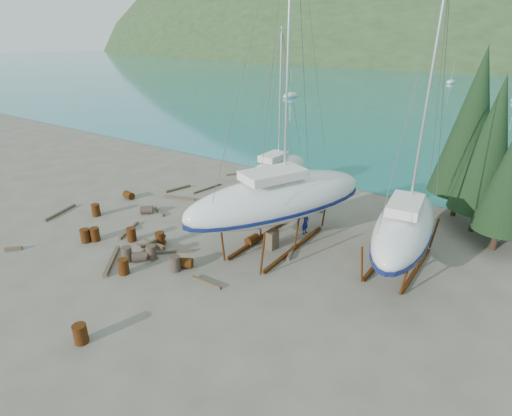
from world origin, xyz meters
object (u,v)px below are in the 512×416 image
Objects in this scene: large_sailboat_far at (404,225)px; worker at (305,222)px; small_sailboat_shore at (276,171)px; large_sailboat_near at (278,198)px.

large_sailboat_far is 6.50m from worker.
large_sailboat_far is 9.58× the size of worker.
small_sailboat_shore is at bearing 148.23° from large_sailboat_far.
small_sailboat_shore is (-4.68, 7.06, -1.02)m from large_sailboat_near.
large_sailboat_far is at bearing 37.86° from large_sailboat_near.
small_sailboat_shore reaches higher than worker.
small_sailboat_shore is at bearing 47.48° from worker.
large_sailboat_near is at bearing -173.07° from large_sailboat_far.
large_sailboat_near is 11.89× the size of worker.
small_sailboat_shore is (-11.63, 5.31, -0.46)m from large_sailboat_far.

